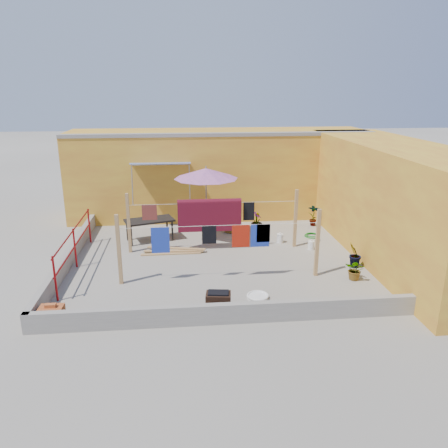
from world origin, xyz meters
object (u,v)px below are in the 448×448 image
at_px(brazier, 218,302).
at_px(water_jug_b, 311,245).
at_px(patio_umbrella, 206,174).
at_px(brick_stack, 52,315).
at_px(plant_back_a, 230,220).
at_px(green_hose, 312,235).
at_px(water_jug_a, 280,238).
at_px(outdoor_table, 149,221).
at_px(white_basin, 258,296).

height_order(brazier, water_jug_b, brazier).
relative_size(patio_umbrella, water_jug_b, 8.02).
bearing_deg(brick_stack, plant_back_a, 51.98).
xyz_separation_m(patio_umbrella, green_hose, (3.49, -0.03, -2.12)).
relative_size(water_jug_a, plant_back_a, 0.40).
relative_size(green_hose, plant_back_a, 0.61).
bearing_deg(plant_back_a, outdoor_table, -167.21).
distance_m(brick_stack, white_basin, 4.53).
xyz_separation_m(brazier, green_hose, (3.53, 4.77, -0.20)).
relative_size(brick_stack, green_hose, 0.99).
height_order(patio_umbrella, brick_stack, patio_umbrella).
height_order(outdoor_table, white_basin, outdoor_table).
height_order(brazier, water_jug_a, brazier).
relative_size(white_basin, water_jug_b, 1.71).
height_order(outdoor_table, water_jug_a, outdoor_table).
xyz_separation_m(brick_stack, water_jug_a, (5.83, 4.38, -0.04)).
height_order(outdoor_table, plant_back_a, plant_back_a).
bearing_deg(brick_stack, water_jug_b, 29.08).
xyz_separation_m(green_hose, plant_back_a, (-2.65, 0.73, 0.38)).
distance_m(brick_stack, brazier, 3.50).
bearing_deg(brazier, white_basin, 30.04).
bearing_deg(brazier, water_jug_a, 61.42).
height_order(patio_umbrella, white_basin, patio_umbrella).
relative_size(water_jug_a, green_hose, 0.65).
bearing_deg(plant_back_a, brick_stack, -128.02).
distance_m(brazier, water_jug_b, 4.77).
bearing_deg(brazier, brick_stack, -178.34).
distance_m(white_basin, plant_back_a, 4.95).
height_order(brick_stack, brazier, brazier).
bearing_deg(brick_stack, white_basin, 8.44).
distance_m(patio_umbrella, green_hose, 4.08).
relative_size(outdoor_table, brick_stack, 3.33).
distance_m(brazier, green_hose, 5.94).
bearing_deg(patio_umbrella, water_jug_b, -21.30).
xyz_separation_m(brick_stack, white_basin, (4.47, 0.66, -0.14)).
bearing_deg(green_hose, outdoor_table, 178.64).
xyz_separation_m(outdoor_table, green_hose, (5.31, -0.13, -0.60)).
distance_m(patio_umbrella, water_jug_b, 3.89).
height_order(brick_stack, green_hose, brick_stack).
height_order(patio_umbrella, green_hose, patio_umbrella).
height_order(patio_umbrella, water_jug_b, patio_umbrella).
distance_m(outdoor_table, water_jug_b, 5.11).
bearing_deg(outdoor_table, white_basin, -57.59).
distance_m(outdoor_table, white_basin, 5.17).
relative_size(outdoor_table, water_jug_b, 5.44).
bearing_deg(outdoor_table, patio_umbrella, -2.97).
xyz_separation_m(brick_stack, plant_back_a, (4.38, 5.60, 0.23)).
distance_m(water_jug_a, green_hose, 1.30).
bearing_deg(water_jug_a, green_hose, 22.25).
distance_m(brick_stack, water_jug_b, 7.60).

